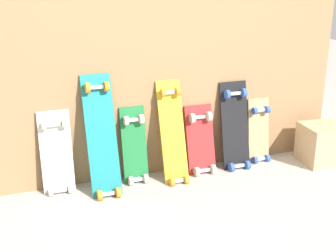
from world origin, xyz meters
The scene contains 10 objects.
ground_plane centered at (0.00, 0.00, 0.00)m, with size 12.00×12.00×0.00m, color #B2AAA0.
plywood_wall_panel centered at (0.00, 0.07, 0.82)m, with size 2.86×0.04×1.63m, color #99724C.
skateboard_white centered at (-0.78, 0.00, 0.25)m, with size 0.21×0.14×0.64m.
skateboard_teal centered at (-0.49, -0.10, 0.37)m, with size 0.20×0.32×0.86m.
skateboard_green centered at (-0.24, -0.02, 0.24)m, with size 0.18×0.18×0.61m.
skateboard_yellow centered at (0.03, -0.08, 0.32)m, with size 0.18×0.29×0.78m.
skateboard_red centered at (0.28, -0.04, 0.22)m, with size 0.22×0.21×0.57m.
skateboard_black centered at (0.56, -0.04, 0.30)m, with size 0.22×0.22×0.73m.
skateboard_natural centered at (0.80, 0.00, 0.22)m, with size 0.18×0.14×0.57m.
wooden_crate centered at (1.25, -0.22, 0.15)m, with size 0.31×0.31×0.31m, color tan.
Camera 1 is at (-1.05, -2.91, 1.44)m, focal length 48.13 mm.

